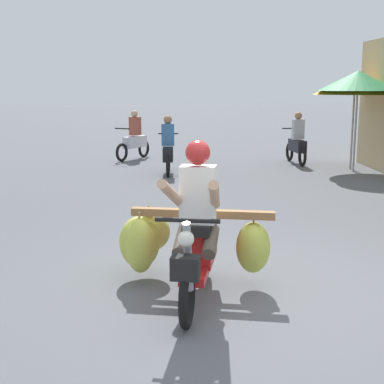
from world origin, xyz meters
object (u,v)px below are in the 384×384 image
(motorbike_distant_ahead_left, at_px, (297,143))
(motorbike_distant_far_ahead, at_px, (168,150))
(motorbike_distant_ahead_right, at_px, (134,140))
(motorbike_main_loaded, at_px, (179,237))
(market_umbrella_near_shop, at_px, (358,81))
(market_umbrella_further_along, at_px, (355,85))

(motorbike_distant_ahead_left, relative_size, motorbike_distant_far_ahead, 1.00)
(motorbike_distant_far_ahead, bearing_deg, motorbike_distant_ahead_right, 109.37)
(motorbike_main_loaded, height_order, market_umbrella_near_shop, market_umbrella_near_shop)
(market_umbrella_near_shop, bearing_deg, motorbike_distant_far_ahead, -177.84)
(motorbike_distant_far_ahead, height_order, market_umbrella_near_shop, market_umbrella_near_shop)
(motorbike_main_loaded, xyz_separation_m, motorbike_distant_ahead_left, (3.38, 9.15, 0.02))
(motorbike_main_loaded, relative_size, market_umbrella_near_shop, 0.82)
(motorbike_distant_ahead_left, bearing_deg, motorbike_distant_far_ahead, -155.72)
(motorbike_distant_ahead_right, xyz_separation_m, market_umbrella_near_shop, (5.54, -2.58, 1.64))
(motorbike_main_loaded, xyz_separation_m, market_umbrella_near_shop, (4.47, 7.75, 1.66))
(motorbike_distant_ahead_right, xyz_separation_m, motorbike_distant_far_ahead, (0.97, -2.75, 0.00))
(motorbike_distant_far_ahead, bearing_deg, motorbike_main_loaded, -89.20)
(motorbike_distant_ahead_right, height_order, market_umbrella_further_along, market_umbrella_further_along)
(motorbike_distant_far_ahead, bearing_deg, market_umbrella_further_along, 7.66)
(motorbike_distant_ahead_right, bearing_deg, motorbike_main_loaded, -84.07)
(motorbike_distant_ahead_left, xyz_separation_m, market_umbrella_further_along, (1.18, -0.94, 1.53))
(market_umbrella_near_shop, distance_m, market_umbrella_further_along, 0.47)
(motorbike_distant_ahead_left, bearing_deg, market_umbrella_near_shop, -51.98)
(motorbike_distant_ahead_right, relative_size, motorbike_distant_far_ahead, 0.88)
(motorbike_distant_ahead_left, height_order, motorbike_distant_ahead_right, same)
(motorbike_distant_far_ahead, relative_size, market_umbrella_near_shop, 0.66)
(market_umbrella_near_shop, relative_size, market_umbrella_further_along, 1.05)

